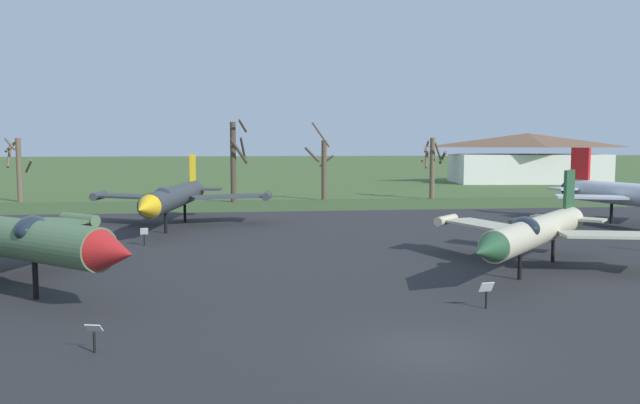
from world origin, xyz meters
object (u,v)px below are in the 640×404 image
at_px(jet_fighter_rear_center, 537,231).
at_px(info_placard_rear_center, 486,292).
at_px(info_placard_front_left, 94,335).
at_px(jet_fighter_front_right, 174,197).
at_px(info_placard_front_right, 144,235).
at_px(visitor_building, 527,158).

height_order(jet_fighter_rear_center, info_placard_rear_center, jet_fighter_rear_center).
relative_size(info_placard_front_left, info_placard_rear_center, 0.87).
height_order(jet_fighter_front_right, info_placard_rear_center, jet_fighter_front_right).
relative_size(info_placard_front_right, jet_fighter_rear_center, 0.09).
distance_m(jet_fighter_rear_center, info_placard_rear_center, 8.33).
bearing_deg(jet_fighter_rear_center, info_placard_rear_center, -128.30).
distance_m(jet_fighter_rear_center, visitor_building, 74.58).
height_order(info_placard_front_left, info_placard_front_right, info_placard_front_right).
xyz_separation_m(info_placard_rear_center, visitor_building, (36.40, 74.11, 3.18)).
relative_size(info_placard_front_left, info_placard_front_right, 0.82).
height_order(info_placard_rear_center, visitor_building, visitor_building).
bearing_deg(jet_fighter_front_right, visitor_building, 44.56).
bearing_deg(jet_fighter_rear_center, visitor_building, 65.17).
bearing_deg(info_placard_front_left, jet_fighter_front_right, 91.02).
bearing_deg(info_placard_front_left, visitor_building, 57.27).
relative_size(info_placard_rear_center, visitor_building, 0.04).
xyz_separation_m(jet_fighter_front_right, visitor_building, (50.31, 49.54, 1.51)).
bearing_deg(jet_fighter_rear_center, info_placard_front_left, -151.99).
bearing_deg(visitor_building, info_placard_front_left, -122.73).
bearing_deg(info_placard_front_right, visitor_building, 48.24).
height_order(info_placard_front_left, visitor_building, visitor_building).
bearing_deg(info_placard_front_right, jet_fighter_rear_center, -27.02).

